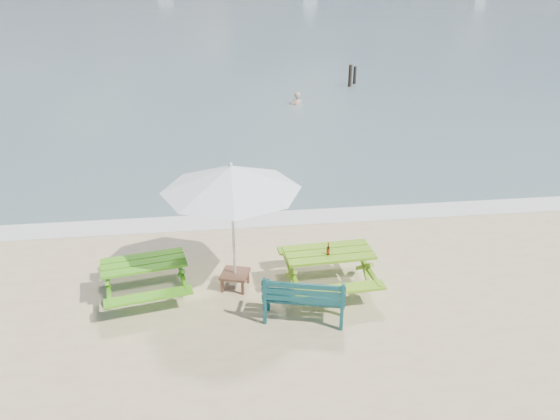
{
  "coord_description": "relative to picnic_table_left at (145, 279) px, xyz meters",
  "views": [
    {
      "loc": [
        -0.88,
        -8.16,
        6.27
      ],
      "look_at": [
        0.49,
        3.0,
        1.0
      ],
      "focal_mm": 35.0,
      "sensor_mm": 36.0,
      "label": 1
    }
  ],
  "objects": [
    {
      "name": "park_bench",
      "position": [
        3.03,
        -1.19,
        -0.09
      ],
      "size": [
        1.6,
        0.87,
        0.94
      ],
      "color": "#104143",
      "rests_on": "ground"
    },
    {
      "name": "side_table",
      "position": [
        1.79,
        0.06,
        -0.19
      ],
      "size": [
        0.68,
        0.68,
        0.35
      ],
      "color": "brown",
      "rests_on": "ground"
    },
    {
      "name": "picnic_table_left",
      "position": [
        0.0,
        0.0,
        0.0
      ],
      "size": [
        1.95,
        2.09,
        0.78
      ],
      "color": "#459716",
      "rests_on": "ground"
    },
    {
      "name": "swimmer",
      "position": [
        5.35,
        15.13,
        -0.66
      ],
      "size": [
        0.7,
        0.56,
        1.69
      ],
      "color": "tan",
      "rests_on": "ground"
    },
    {
      "name": "beer_bottle",
      "position": [
        3.65,
        -0.27,
        0.56
      ],
      "size": [
        0.07,
        0.07,
        0.26
      ],
      "color": "brown",
      "rests_on": "picnic_table_right"
    },
    {
      "name": "mooring_pilings",
      "position": [
        8.83,
        18.73,
        0.05
      ],
      "size": [
        0.57,
        0.77,
        1.33
      ],
      "color": "black",
      "rests_on": "ground"
    },
    {
      "name": "patio_umbrella",
      "position": [
        1.79,
        0.06,
        2.07
      ],
      "size": [
        3.42,
        3.42,
        2.69
      ],
      "color": "silver",
      "rests_on": "ground"
    },
    {
      "name": "foam_strip",
      "position": [
        2.43,
        3.2,
        -0.37
      ],
      "size": [
        22.0,
        0.9,
        0.01
      ],
      "primitive_type": "cube",
      "color": "silver",
      "rests_on": "ground"
    },
    {
      "name": "picnic_table_right",
      "position": [
        3.7,
        -0.16,
        0.03
      ],
      "size": [
        1.89,
        2.08,
        0.85
      ],
      "color": "#639516",
      "rests_on": "ground"
    }
  ]
}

